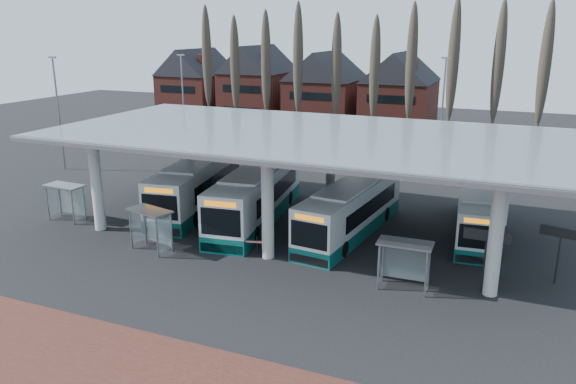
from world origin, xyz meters
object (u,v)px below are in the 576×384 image
at_px(bus_0, 200,184).
at_px(bus_2, 351,210).
at_px(shelter_0, 67,194).
at_px(shelter_1, 152,220).
at_px(shelter_2, 405,254).
at_px(bus_1, 257,195).
at_px(bus_3, 477,211).

bearing_deg(bus_0, bus_2, -14.38).
relative_size(shelter_0, shelter_1, 0.92).
xyz_separation_m(bus_0, shelter_0, (-6.76, -6.00, 0.13)).
height_order(bus_0, shelter_1, bus_0).
distance_m(shelter_1, shelter_2, 14.64).
height_order(bus_1, shelter_0, bus_1).
height_order(bus_0, shelter_0, bus_0).
relative_size(bus_0, shelter_2, 4.78).
xyz_separation_m(bus_2, shelter_2, (4.71, -6.53, 0.27)).
bearing_deg(bus_2, bus_3, 29.75).
bearing_deg(shelter_1, bus_3, 44.68).
relative_size(bus_3, shelter_2, 4.06).
xyz_separation_m(shelter_1, shelter_2, (14.63, 0.65, -0.01)).
height_order(bus_2, shelter_0, bus_2).
distance_m(bus_3, shelter_1, 20.15).
bearing_deg(bus_0, shelter_0, -147.59).
relative_size(bus_1, bus_3, 1.20).
height_order(bus_1, shelter_1, bus_1).
bearing_deg(shelter_1, bus_0, 116.02).
relative_size(bus_2, shelter_1, 4.08).
distance_m(bus_1, bus_2, 6.69).
xyz_separation_m(bus_1, shelter_2, (11.39, -6.66, 0.12)).
distance_m(bus_1, shelter_2, 13.20).
xyz_separation_m(bus_3, shelter_2, (-2.62, -9.76, 0.39)).
bearing_deg(bus_3, shelter_1, -154.03).
xyz_separation_m(shelter_0, shelter_1, (8.59, -2.27, 0.02)).
distance_m(bus_0, bus_2, 11.80).
height_order(bus_0, bus_2, bus_0).
xyz_separation_m(bus_0, bus_3, (19.07, 2.15, -0.24)).
height_order(bus_1, shelter_2, bus_1).
bearing_deg(bus_2, shelter_0, -159.12).
bearing_deg(bus_3, shelter_2, -110.17).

